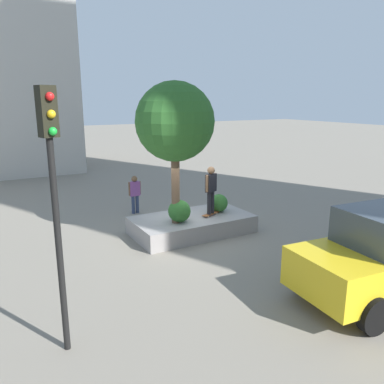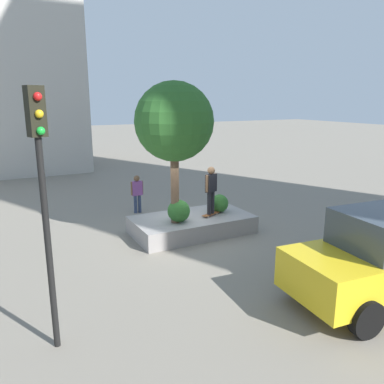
{
  "view_description": "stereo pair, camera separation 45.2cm",
  "coord_description": "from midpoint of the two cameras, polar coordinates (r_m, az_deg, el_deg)",
  "views": [
    {
      "loc": [
        6.24,
        11.21,
        4.7
      ],
      "look_at": [
        -0.2,
        -0.2,
        1.51
      ],
      "focal_mm": 35.84,
      "sensor_mm": 36.0,
      "label": 1
    },
    {
      "loc": [
        5.84,
        11.42,
        4.7
      ],
      "look_at": [
        -0.2,
        -0.2,
        1.51
      ],
      "focal_mm": 35.84,
      "sensor_mm": 36.0,
      "label": 2
    }
  ],
  "objects": [
    {
      "name": "ground_plane",
      "position": [
        13.66,
        0.58,
        -6.45
      ],
      "size": [
        120.0,
        120.0,
        0.0
      ],
      "primitive_type": "plane",
      "color": "gray"
    },
    {
      "name": "planter_ledge",
      "position": [
        13.81,
        0.94,
        -4.88
      ],
      "size": [
        4.21,
        2.25,
        0.61
      ],
      "primitive_type": "cube",
      "color": "gray",
      "rests_on": "ground"
    },
    {
      "name": "plaza_tree",
      "position": [
        12.47,
        -1.62,
        10.32
      ],
      "size": [
        2.56,
        2.56,
        4.66
      ],
      "color": "brown",
      "rests_on": "planter_ledge"
    },
    {
      "name": "hedge_clump",
      "position": [
        13.02,
        -0.99,
        -2.84
      ],
      "size": [
        0.77,
        0.77,
        0.77
      ],
      "primitive_type": "sphere",
      "color": "#2D6628",
      "rests_on": "planter_ledge"
    },
    {
      "name": "boxwood_shrub",
      "position": [
        14.21,
        5.01,
        -1.69
      ],
      "size": [
        0.67,
        0.67,
        0.67
      ],
      "primitive_type": "sphere",
      "color": "#2D6628",
      "rests_on": "planter_ledge"
    },
    {
      "name": "skateboard",
      "position": [
        13.82,
        3.74,
        -3.31
      ],
      "size": [
        0.82,
        0.49,
        0.07
      ],
      "color": "brown",
      "rests_on": "planter_ledge"
    },
    {
      "name": "traffic_light_corner",
      "position": [
        7.12,
        -19.73,
        1.79
      ],
      "size": [
        0.33,
        0.37,
        4.92
      ],
      "color": "black",
      "rests_on": "ground"
    },
    {
      "name": "plaza_lowrise_south",
      "position": [
        29.03,
        -26.27,
        15.09
      ],
      "size": [
        9.66,
        8.22,
        12.21
      ],
      "primitive_type": "cube",
      "color": "beige",
      "rests_on": "ground"
    },
    {
      "name": "pedestrian_crossing",
      "position": [
        16.19,
        -7.38,
        0.09
      ],
      "size": [
        0.55,
        0.25,
        1.61
      ],
      "color": "navy",
      "rests_on": "ground"
    },
    {
      "name": "skateboarder",
      "position": [
        13.56,
        3.8,
        0.76
      ],
      "size": [
        0.54,
        0.36,
        1.72
      ],
      "color": "black",
      "rests_on": "skateboard"
    }
  ]
}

